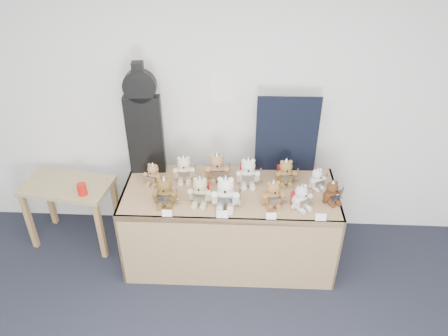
{
  "coord_description": "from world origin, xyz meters",
  "views": [
    {
      "loc": [
        0.36,
        -1.23,
        3.11
      ],
      "look_at": [
        0.2,
        1.84,
        1.11
      ],
      "focal_mm": 35.0,
      "sensor_mm": 36.0,
      "label": 1
    }
  ],
  "objects_px": {
    "teddy_back_left": "(184,169)",
    "teddy_back_right": "(285,173)",
    "teddy_front_end": "(332,193)",
    "teddy_front_centre": "(226,193)",
    "display_table": "(230,211)",
    "teddy_front_left": "(200,191)",
    "teddy_back_centre_left": "(217,168)",
    "teddy_front_right": "(273,194)",
    "teddy_back_far_left": "(153,175)",
    "guitar_case": "(144,121)",
    "red_cup": "(82,189)",
    "teddy_back_end": "(317,179)",
    "teddy_front_far_right": "(301,198)",
    "teddy_back_centre_right": "(248,173)",
    "teddy_front_far_left": "(165,192)",
    "side_table": "(69,194)"
  },
  "relations": [
    {
      "from": "teddy_front_centre",
      "to": "teddy_back_far_left",
      "type": "bearing_deg",
      "value": 156.33
    },
    {
      "from": "red_cup",
      "to": "teddy_back_end",
      "type": "bearing_deg",
      "value": 1.78
    },
    {
      "from": "teddy_back_centre_right",
      "to": "teddy_back_end",
      "type": "distance_m",
      "value": 0.62
    },
    {
      "from": "teddy_back_right",
      "to": "teddy_front_far_left",
      "type": "bearing_deg",
      "value": -168.45
    },
    {
      "from": "teddy_back_left",
      "to": "display_table",
      "type": "bearing_deg",
      "value": -35.38
    },
    {
      "from": "side_table",
      "to": "teddy_back_right",
      "type": "distance_m",
      "value": 2.1
    },
    {
      "from": "guitar_case",
      "to": "teddy_front_left",
      "type": "bearing_deg",
      "value": -45.38
    },
    {
      "from": "teddy_back_centre_right",
      "to": "teddy_back_right",
      "type": "relative_size",
      "value": 1.09
    },
    {
      "from": "teddy_front_left",
      "to": "teddy_back_end",
      "type": "distance_m",
      "value": 1.06
    },
    {
      "from": "guitar_case",
      "to": "teddy_back_centre_right",
      "type": "bearing_deg",
      "value": -14.82
    },
    {
      "from": "display_table",
      "to": "teddy_back_centre_left",
      "type": "distance_m",
      "value": 0.41
    },
    {
      "from": "teddy_back_centre_right",
      "to": "teddy_front_left",
      "type": "bearing_deg",
      "value": -146.88
    },
    {
      "from": "red_cup",
      "to": "teddy_back_centre_left",
      "type": "bearing_deg",
      "value": 6.94
    },
    {
      "from": "teddy_front_end",
      "to": "teddy_front_centre",
      "type": "bearing_deg",
      "value": 158.75
    },
    {
      "from": "teddy_front_centre",
      "to": "teddy_back_left",
      "type": "relative_size",
      "value": 1.18
    },
    {
      "from": "teddy_front_end",
      "to": "teddy_front_far_left",
      "type": "bearing_deg",
      "value": 156.0
    },
    {
      "from": "red_cup",
      "to": "teddy_front_right",
      "type": "distance_m",
      "value": 1.76
    },
    {
      "from": "teddy_front_centre",
      "to": "teddy_back_far_left",
      "type": "distance_m",
      "value": 0.74
    },
    {
      "from": "red_cup",
      "to": "teddy_back_far_left",
      "type": "relative_size",
      "value": 0.49
    },
    {
      "from": "teddy_front_far_left",
      "to": "teddy_back_end",
      "type": "relative_size",
      "value": 1.32
    },
    {
      "from": "teddy_front_left",
      "to": "teddy_back_right",
      "type": "relative_size",
      "value": 1.03
    },
    {
      "from": "teddy_front_end",
      "to": "teddy_back_right",
      "type": "height_order",
      "value": "teddy_back_right"
    },
    {
      "from": "teddy_back_end",
      "to": "teddy_front_far_right",
      "type": "bearing_deg",
      "value": -147.56
    },
    {
      "from": "teddy_front_centre",
      "to": "teddy_front_right",
      "type": "bearing_deg",
      "value": 6.17
    },
    {
      "from": "teddy_front_centre",
      "to": "teddy_front_far_right",
      "type": "xyz_separation_m",
      "value": [
        0.63,
        0.02,
        -0.03
      ]
    },
    {
      "from": "teddy_back_left",
      "to": "teddy_back_right",
      "type": "relative_size",
      "value": 1.02
    },
    {
      "from": "teddy_front_far_left",
      "to": "teddy_back_right",
      "type": "height_order",
      "value": "teddy_front_far_left"
    },
    {
      "from": "teddy_front_centre",
      "to": "red_cup",
      "type": "bearing_deg",
      "value": 170.14
    },
    {
      "from": "red_cup",
      "to": "teddy_back_end",
      "type": "height_order",
      "value": "teddy_back_end"
    },
    {
      "from": "teddy_front_centre",
      "to": "teddy_back_left",
      "type": "xyz_separation_m",
      "value": [
        -0.4,
        0.38,
        -0.02
      ]
    },
    {
      "from": "display_table",
      "to": "teddy_back_right",
      "type": "relative_size",
      "value": 7.0
    },
    {
      "from": "teddy_front_left",
      "to": "teddy_back_end",
      "type": "bearing_deg",
      "value": 19.41
    },
    {
      "from": "teddy_back_right",
      "to": "teddy_front_end",
      "type": "bearing_deg",
      "value": -42.95
    },
    {
      "from": "teddy_front_end",
      "to": "teddy_back_left",
      "type": "xyz_separation_m",
      "value": [
        -1.31,
        0.27,
        0.02
      ]
    },
    {
      "from": "teddy_front_end",
      "to": "teddy_back_centre_left",
      "type": "distance_m",
      "value": 1.04
    },
    {
      "from": "teddy_front_left",
      "to": "teddy_front_centre",
      "type": "height_order",
      "value": "teddy_front_centre"
    },
    {
      "from": "teddy_back_right",
      "to": "teddy_front_left",
      "type": "bearing_deg",
      "value": -164.16
    },
    {
      "from": "teddy_front_end",
      "to": "teddy_back_centre_left",
      "type": "xyz_separation_m",
      "value": [
        -1.0,
        0.29,
        0.03
      ]
    },
    {
      "from": "teddy_front_far_right",
      "to": "teddy_back_far_left",
      "type": "bearing_deg",
      "value": 133.38
    },
    {
      "from": "teddy_front_centre",
      "to": "guitar_case",
      "type": "bearing_deg",
      "value": 146.46
    },
    {
      "from": "teddy_front_far_right",
      "to": "teddy_back_right",
      "type": "distance_m",
      "value": 0.37
    },
    {
      "from": "teddy_back_right",
      "to": "teddy_back_far_left",
      "type": "relative_size",
      "value": 1.18
    },
    {
      "from": "red_cup",
      "to": "teddy_front_far_right",
      "type": "bearing_deg",
      "value": -6.66
    },
    {
      "from": "guitar_case",
      "to": "teddy_front_left",
      "type": "distance_m",
      "value": 0.83
    },
    {
      "from": "teddy_front_far_right",
      "to": "teddy_front_end",
      "type": "bearing_deg",
      "value": -16.42
    },
    {
      "from": "teddy_front_centre",
      "to": "teddy_front_end",
      "type": "height_order",
      "value": "teddy_front_centre"
    },
    {
      "from": "teddy_front_left",
      "to": "teddy_back_far_left",
      "type": "height_order",
      "value": "teddy_front_left"
    },
    {
      "from": "teddy_front_left",
      "to": "teddy_front_end",
      "type": "height_order",
      "value": "teddy_front_left"
    },
    {
      "from": "teddy_front_right",
      "to": "teddy_back_centre_right",
      "type": "height_order",
      "value": "teddy_back_centre_right"
    },
    {
      "from": "teddy_front_far_left",
      "to": "teddy_front_right",
      "type": "relative_size",
      "value": 1.07
    }
  ]
}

